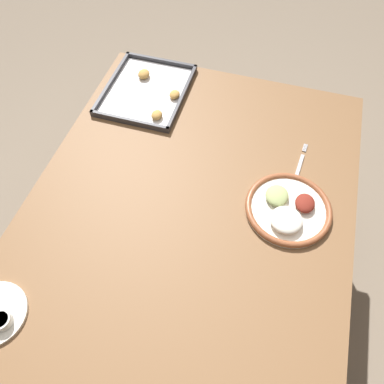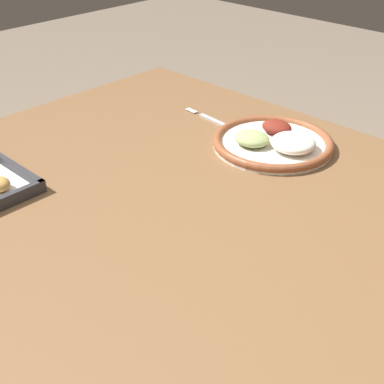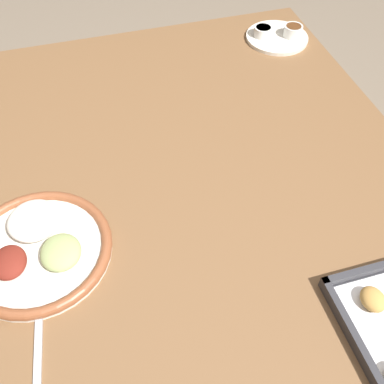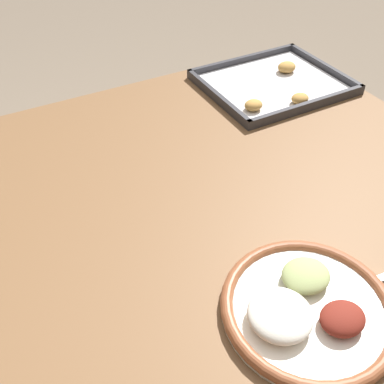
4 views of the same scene
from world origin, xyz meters
name	(u,v)px [view 2 (image 2 of 4)]	position (x,y,z in m)	size (l,w,h in m)	color
dining_table	(198,247)	(0.00, 0.00, 0.63)	(1.29, 1.02, 0.72)	brown
dinner_plate	(274,142)	(0.05, -0.30, 0.73)	(0.27, 0.27, 0.05)	white
fork	(218,122)	(0.23, -0.31, 0.72)	(0.21, 0.03, 0.00)	#B2B2B7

